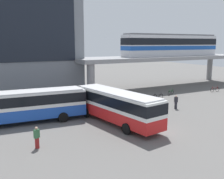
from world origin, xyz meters
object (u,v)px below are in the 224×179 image
object	(u,v)px
pedestrian_walking_across	(176,102)
pedestrian_waiting_near_stop	(37,138)
bicycle_silver	(123,96)
bicycle_green	(171,93)
bicycle_black	(158,96)
bus_main	(116,104)
bus_secondary	(29,103)
train	(172,45)
bicycle_red	(215,90)

from	to	relation	value
pedestrian_walking_across	pedestrian_waiting_near_stop	bearing A→B (deg)	-167.16
bicycle_silver	bicycle_green	distance (m)	7.81
bicycle_black	pedestrian_waiting_near_stop	distance (m)	21.27
bus_main	pedestrian_waiting_near_stop	world-z (taller)	bus_main
bicycle_green	pedestrian_walking_across	bearing A→B (deg)	-127.44
bus_secondary	bus_main	bearing A→B (deg)	-30.09
train	bus_main	distance (m)	24.83
bicycle_green	pedestrian_waiting_near_stop	world-z (taller)	pedestrian_waiting_near_stop
pedestrian_walking_across	bus_secondary	bearing A→B (deg)	170.20
train	bicycle_red	bearing A→B (deg)	-68.37
bus_secondary	train	bearing A→B (deg)	20.28
bus_main	bus_secondary	xyz separation A→B (m)	(-7.45, 4.31, 0.00)
bicycle_black	bus_main	bearing A→B (deg)	-147.45
bicycle_black	bicycle_silver	bearing A→B (deg)	146.57
train	bicycle_silver	bearing A→B (deg)	-160.00
bicycle_red	pedestrian_waiting_near_stop	bearing A→B (deg)	-163.12
bicycle_red	bicycle_black	distance (m)	11.71
bicycle_red	bicycle_black	world-z (taller)	same
train	bus_main	bearing A→B (deg)	-143.82
bus_main	bus_secondary	world-z (taller)	same
bus_secondary	bicycle_silver	bearing A→B (deg)	20.54
bicycle_black	bicycle_green	size ratio (longest dim) A/B	1.06
bicycle_red	bicycle_green	world-z (taller)	same
bus_main	bicycle_black	distance (m)	12.90
train	bus_main	xyz separation A→B (m)	(-19.53, -14.29, -5.56)
bicycle_silver	pedestrian_waiting_near_stop	distance (m)	19.26
bus_main	bicycle_silver	bearing A→B (deg)	55.22
bus_secondary	pedestrian_waiting_near_stop	distance (m)	7.00
bus_main	pedestrian_walking_across	distance (m)	9.35
bicycle_silver	pedestrian_waiting_near_stop	xyz separation A→B (m)	(-14.95, -12.13, 0.43)
train	bicycle_black	xyz separation A→B (m)	(-8.75, -7.40, -7.19)
bicycle_black	pedestrian_walking_across	size ratio (longest dim) A/B	1.07
bicycle_red	bicycle_silver	size ratio (longest dim) A/B	1.07
bicycle_red	pedestrian_walking_across	bearing A→B (deg)	-158.10
bus_secondary	bicycle_red	size ratio (longest dim) A/B	6.32
bus_secondary	pedestrian_walking_across	distance (m)	16.90
bicycle_black	bicycle_silver	world-z (taller)	same
pedestrian_waiting_near_stop	bicycle_silver	bearing A→B (deg)	39.07
pedestrian_waiting_near_stop	bus_main	bearing A→B (deg)	17.00
bicycle_black	bicycle_green	bearing A→B (deg)	20.72
bicycle_black	pedestrian_waiting_near_stop	xyz separation A→B (m)	(-19.07, -9.42, 0.43)
bicycle_green	bus_secondary	bearing A→B (deg)	-169.80
bus_secondary	bicycle_red	xyz separation A→B (m)	(29.95, 2.49, -1.63)
train	bus_main	size ratio (longest dim) A/B	1.73
bus_main	bicycle_silver	size ratio (longest dim) A/B	6.78
pedestrian_waiting_near_stop	bicycle_black	bearing A→B (deg)	26.28
bus_secondary	bicycle_green	distance (m)	22.22
train	bicycle_black	distance (m)	13.53
bicycle_red	bicycle_silver	distance (m)	16.08
bicycle_silver	bicycle_green	world-z (taller)	same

